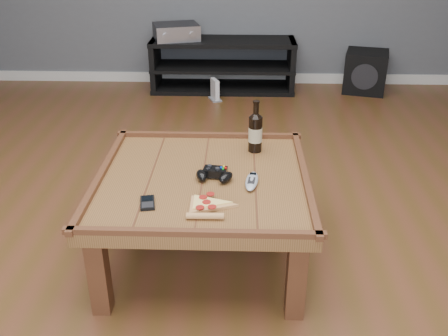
{
  "coord_description": "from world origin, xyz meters",
  "views": [
    {
      "loc": [
        0.17,
        -2.1,
        1.56
      ],
      "look_at": [
        0.1,
        -0.04,
        0.52
      ],
      "focal_mm": 40.0,
      "sensor_mm": 36.0,
      "label": 1
    }
  ],
  "objects_px": {
    "beer_bottle": "(255,131)",
    "game_console": "(215,91)",
    "smartphone": "(147,203)",
    "subwoofer": "(365,71)",
    "game_controller": "(214,174)",
    "remote_control": "(252,181)",
    "media_console": "(223,65)",
    "av_receiver": "(176,32)",
    "pizza_slice": "(206,206)",
    "coffee_table": "(203,188)"
  },
  "relations": [
    {
      "from": "coffee_table",
      "to": "media_console",
      "type": "xyz_separation_m",
      "value": [
        0.0,
        2.75,
        -0.15
      ]
    },
    {
      "from": "subwoofer",
      "to": "av_receiver",
      "type": "bearing_deg",
      "value": -164.86
    },
    {
      "from": "game_controller",
      "to": "subwoofer",
      "type": "relative_size",
      "value": 0.41
    },
    {
      "from": "pizza_slice",
      "to": "game_console",
      "type": "xyz_separation_m",
      "value": [
        -0.1,
        2.7,
        -0.37
      ]
    },
    {
      "from": "coffee_table",
      "to": "subwoofer",
      "type": "xyz_separation_m",
      "value": [
        1.4,
        2.75,
        -0.19
      ]
    },
    {
      "from": "remote_control",
      "to": "coffee_table",
      "type": "bearing_deg",
      "value": 173.53
    },
    {
      "from": "remote_control",
      "to": "subwoofer",
      "type": "height_order",
      "value": "remote_control"
    },
    {
      "from": "remote_control",
      "to": "subwoofer",
      "type": "bearing_deg",
      "value": 74.32
    },
    {
      "from": "subwoofer",
      "to": "game_console",
      "type": "relative_size",
      "value": 2.4
    },
    {
      "from": "av_receiver",
      "to": "smartphone",
      "type": "bearing_deg",
      "value": -101.76
    },
    {
      "from": "media_console",
      "to": "game_console",
      "type": "relative_size",
      "value": 6.99
    },
    {
      "from": "coffee_table",
      "to": "subwoofer",
      "type": "bearing_deg",
      "value": 62.98
    },
    {
      "from": "subwoofer",
      "to": "game_controller",
      "type": "bearing_deg",
      "value": -101.12
    },
    {
      "from": "game_controller",
      "to": "subwoofer",
      "type": "xyz_separation_m",
      "value": [
        1.35,
        2.77,
        -0.28
      ]
    },
    {
      "from": "game_controller",
      "to": "smartphone",
      "type": "xyz_separation_m",
      "value": [
        -0.28,
        -0.24,
        -0.02
      ]
    },
    {
      "from": "coffee_table",
      "to": "subwoofer",
      "type": "relative_size",
      "value": 2.14
    },
    {
      "from": "game_console",
      "to": "media_console",
      "type": "bearing_deg",
      "value": 56.44
    },
    {
      "from": "game_controller",
      "to": "pizza_slice",
      "type": "distance_m",
      "value": 0.26
    },
    {
      "from": "beer_bottle",
      "to": "subwoofer",
      "type": "bearing_deg",
      "value": 64.81
    },
    {
      "from": "smartphone",
      "to": "remote_control",
      "type": "bearing_deg",
      "value": 13.31
    },
    {
      "from": "game_console",
      "to": "beer_bottle",
      "type": "bearing_deg",
      "value": -103.65
    },
    {
      "from": "beer_bottle",
      "to": "subwoofer",
      "type": "xyz_separation_m",
      "value": [
        1.15,
        2.44,
        -0.37
      ]
    },
    {
      "from": "media_console",
      "to": "remote_control",
      "type": "bearing_deg",
      "value": -85.27
    },
    {
      "from": "game_controller",
      "to": "remote_control",
      "type": "bearing_deg",
      "value": -4.97
    },
    {
      "from": "pizza_slice",
      "to": "av_receiver",
      "type": "height_order",
      "value": "av_receiver"
    },
    {
      "from": "media_console",
      "to": "remote_control",
      "type": "xyz_separation_m",
      "value": [
        0.23,
        -2.81,
        0.22
      ]
    },
    {
      "from": "smartphone",
      "to": "remote_control",
      "type": "xyz_separation_m",
      "value": [
        0.45,
        0.2,
        0.01
      ]
    },
    {
      "from": "av_receiver",
      "to": "media_console",
      "type": "bearing_deg",
      "value": -15.44
    },
    {
      "from": "beer_bottle",
      "to": "game_controller",
      "type": "height_order",
      "value": "beer_bottle"
    },
    {
      "from": "media_console",
      "to": "remote_control",
      "type": "distance_m",
      "value": 2.82
    },
    {
      "from": "subwoofer",
      "to": "pizza_slice",
      "type": "bearing_deg",
      "value": -99.46
    },
    {
      "from": "pizza_slice",
      "to": "coffee_table",
      "type": "bearing_deg",
      "value": 96.5
    },
    {
      "from": "subwoofer",
      "to": "game_console",
      "type": "bearing_deg",
      "value": -152.57
    },
    {
      "from": "beer_bottle",
      "to": "av_receiver",
      "type": "xyz_separation_m",
      "value": [
        -0.7,
        2.44,
        0.01
      ]
    },
    {
      "from": "game_console",
      "to": "subwoofer",
      "type": "bearing_deg",
      "value": -9.65
    },
    {
      "from": "smartphone",
      "to": "game_console",
      "type": "relative_size",
      "value": 0.61
    },
    {
      "from": "media_console",
      "to": "game_console",
      "type": "bearing_deg",
      "value": -101.31
    },
    {
      "from": "coffee_table",
      "to": "remote_control",
      "type": "bearing_deg",
      "value": -13.44
    },
    {
      "from": "media_console",
      "to": "game_controller",
      "type": "height_order",
      "value": "game_controller"
    },
    {
      "from": "media_console",
      "to": "game_controller",
      "type": "distance_m",
      "value": 2.78
    },
    {
      "from": "av_receiver",
      "to": "subwoofer",
      "type": "bearing_deg",
      "value": -15.8
    },
    {
      "from": "smartphone",
      "to": "subwoofer",
      "type": "relative_size",
      "value": 0.25
    },
    {
      "from": "pizza_slice",
      "to": "smartphone",
      "type": "xyz_separation_m",
      "value": [
        -0.26,
        0.02,
        -0.0
      ]
    },
    {
      "from": "remote_control",
      "to": "av_receiver",
      "type": "distance_m",
      "value": 2.88
    },
    {
      "from": "beer_bottle",
      "to": "smartphone",
      "type": "distance_m",
      "value": 0.75
    },
    {
      "from": "beer_bottle",
      "to": "game_console",
      "type": "distance_m",
      "value": 2.19
    },
    {
      "from": "media_console",
      "to": "game_controller",
      "type": "relative_size",
      "value": 7.16
    },
    {
      "from": "smartphone",
      "to": "subwoofer",
      "type": "xyz_separation_m",
      "value": [
        1.63,
        3.01,
        -0.26
      ]
    },
    {
      "from": "av_receiver",
      "to": "pizza_slice",
      "type": "bearing_deg",
      "value": -97.0
    },
    {
      "from": "smartphone",
      "to": "av_receiver",
      "type": "bearing_deg",
      "value": 83.7
    }
  ]
}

